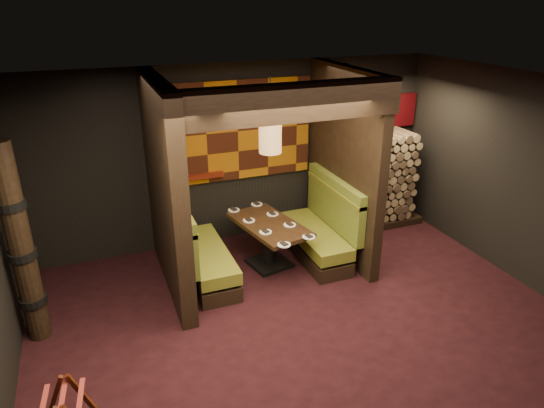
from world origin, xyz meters
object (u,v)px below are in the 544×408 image
(booth_bench_right, at_px, (320,232))
(firewood_stack, at_px, (373,180))
(pendant_lamp, at_px, (270,136))
(booth_bench_left, at_px, (199,254))
(totem_column, at_px, (21,247))
(dining_table, at_px, (269,237))

(booth_bench_right, bearing_deg, firewood_stack, 27.35)
(pendant_lamp, relative_size, firewood_stack, 0.62)
(booth_bench_left, distance_m, firewood_stack, 3.35)
(booth_bench_left, xyz_separation_m, booth_bench_right, (1.89, 0.00, 0.00))
(booth_bench_left, bearing_deg, firewood_stack, 12.17)
(booth_bench_left, bearing_deg, booth_bench_right, 0.00)
(booth_bench_right, xyz_separation_m, pendant_lamp, (-0.84, -0.06, 1.61))
(booth_bench_right, bearing_deg, totem_column, -172.14)
(totem_column, bearing_deg, firewood_stack, 13.19)
(pendant_lamp, height_order, firewood_stack, pendant_lamp)
(firewood_stack, bearing_deg, totem_column, -166.81)
(totem_column, xyz_separation_m, firewood_stack, (5.33, 1.25, -0.37))
(dining_table, height_order, totem_column, totem_column)
(booth_bench_right, bearing_deg, booth_bench_left, 180.00)
(dining_table, bearing_deg, totem_column, -170.17)
(booth_bench_right, height_order, pendant_lamp, pendant_lamp)
(firewood_stack, bearing_deg, booth_bench_left, -167.83)
(dining_table, height_order, pendant_lamp, pendant_lamp)
(totem_column, bearing_deg, booth_bench_left, 14.75)
(dining_table, height_order, firewood_stack, firewood_stack)
(dining_table, xyz_separation_m, pendant_lamp, (0.00, -0.05, 1.54))
(booth_bench_left, distance_m, pendant_lamp, 1.92)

